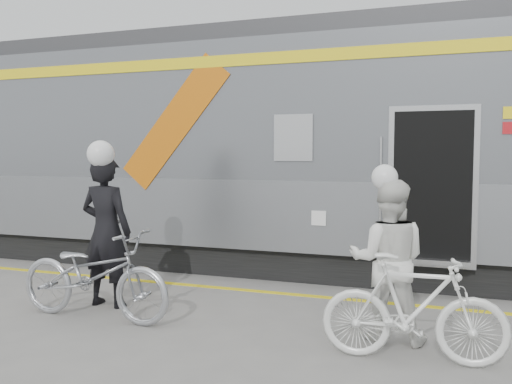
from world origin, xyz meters
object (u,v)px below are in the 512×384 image
at_px(man, 106,231).
at_px(bicycle_right, 413,309).
at_px(bicycle_left, 94,275).
at_px(woman, 388,261).

distance_m(man, bicycle_right, 4.02).
bearing_deg(man, bicycle_left, 111.38).
bearing_deg(bicycle_right, bicycle_left, 84.55).
bearing_deg(woman, man, -5.50).
distance_m(man, woman, 3.64).
bearing_deg(bicycle_left, man, 21.38).
distance_m(man, bicycle_left, 0.74).
distance_m(bicycle_left, bicycle_right, 3.74).
height_order(man, woman, man).
relative_size(man, bicycle_right, 1.13).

